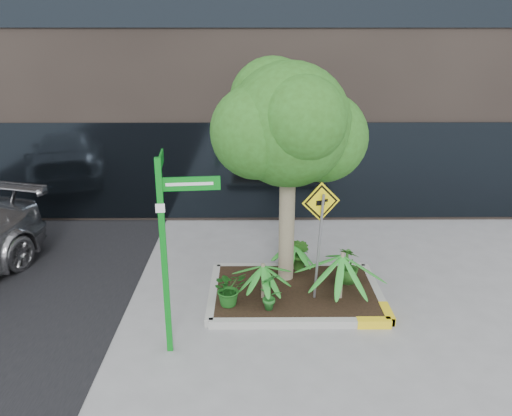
{
  "coord_description": "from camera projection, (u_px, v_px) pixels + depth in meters",
  "views": [
    {
      "loc": [
        -0.63,
        -8.36,
        4.9
      ],
      "look_at": [
        -0.56,
        0.2,
        1.87
      ],
      "focal_mm": 35.0,
      "sensor_mm": 36.0,
      "label": 1
    }
  ],
  "objects": [
    {
      "name": "shrub_d",
      "position": [
        301.0,
        254.0,
        10.43
      ],
      "size": [
        0.56,
        0.56,
        0.73
      ],
      "primitive_type": "imported",
      "rotation": [
        0.0,
        0.0,
        5.36
      ],
      "color": "#285E1B",
      "rests_on": "planter"
    },
    {
      "name": "shrub_a",
      "position": [
        229.0,
        288.0,
        9.1
      ],
      "size": [
        0.81,
        0.81,
        0.67
      ],
      "primitive_type": "imported",
      "rotation": [
        0.0,
        0.0,
        0.46
      ],
      "color": "#175016",
      "rests_on": "planter"
    },
    {
      "name": "shrub_c",
      "position": [
        270.0,
        290.0,
        8.94
      ],
      "size": [
        0.54,
        0.54,
        0.74
      ],
      "primitive_type": "imported",
      "rotation": [
        0.0,
        0.0,
        3.69
      ],
      "color": "#1E6120",
      "rests_on": "planter"
    },
    {
      "name": "ground",
      "position": [
        286.0,
        304.0,
        9.52
      ],
      "size": [
        80.0,
        80.0,
        0.0
      ],
      "primitive_type": "plane",
      "color": "gray",
      "rests_on": "ground"
    },
    {
      "name": "street_sign_post",
      "position": [
        167.0,
        236.0,
        7.55
      ],
      "size": [
        0.98,
        0.94,
        3.22
      ],
      "rotation": [
        0.0,
        0.0,
        0.1
      ],
      "color": "#0B801A",
      "rests_on": "ground"
    },
    {
      "name": "cattle_sign",
      "position": [
        320.0,
        223.0,
        8.82
      ],
      "size": [
        0.69,
        0.26,
        2.31
      ],
      "rotation": [
        0.0,
        0.0,
        0.28
      ],
      "color": "slate",
      "rests_on": "ground"
    },
    {
      "name": "palm_front",
      "position": [
        343.0,
        256.0,
        9.16
      ],
      "size": [
        1.04,
        1.04,
        1.16
      ],
      "color": "gray",
      "rests_on": "ground"
    },
    {
      "name": "shrub_b",
      "position": [
        348.0,
        265.0,
        9.91
      ],
      "size": [
        0.59,
        0.59,
        0.75
      ],
      "primitive_type": "imported",
      "rotation": [
        0.0,
        0.0,
        2.45
      ],
      "color": "#255C1B",
      "rests_on": "planter"
    },
    {
      "name": "palm_back",
      "position": [
        293.0,
        242.0,
        10.4
      ],
      "size": [
        0.73,
        0.73,
        0.81
      ],
      "color": "gray",
      "rests_on": "ground"
    },
    {
      "name": "tree",
      "position": [
        289.0,
        125.0,
        9.2
      ],
      "size": [
        2.99,
        2.66,
        4.49
      ],
      "color": "gray",
      "rests_on": "ground"
    },
    {
      "name": "palm_left",
      "position": [
        263.0,
        266.0,
        9.24
      ],
      "size": [
        0.79,
        0.79,
        0.88
      ],
      "color": "gray",
      "rests_on": "ground"
    },
    {
      "name": "planter",
      "position": [
        297.0,
        292.0,
        9.74
      ],
      "size": [
        3.35,
        2.36,
        0.15
      ],
      "color": "#9E9E99",
      "rests_on": "ground"
    }
  ]
}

